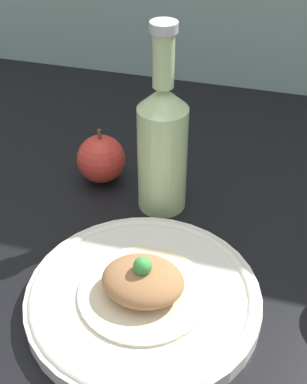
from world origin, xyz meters
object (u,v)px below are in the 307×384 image
plate (143,298)px  plated_food (143,283)px  cider_bottle (162,144)px  apple (101,159)px

plate → plated_food: plated_food is taller
plate → plated_food: size_ratio=1.82×
plated_food → cider_bottle: bearing=98.5°
apple → cider_bottle: bearing=-18.6°
plated_food → cider_bottle: cider_bottle is taller
plated_food → apple: size_ratio=1.72×
plated_food → apple: (-13.28, 22.54, 0.02)cm
plated_food → apple: apple is taller
plated_food → apple: 26.16cm
cider_bottle → apple: size_ratio=3.07×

